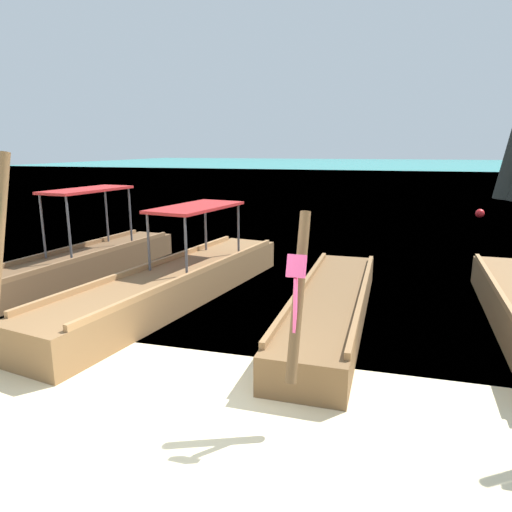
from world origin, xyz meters
name	(u,v)px	position (x,y,z in m)	size (l,w,h in m)	color
ground	(166,419)	(0.00, 0.00, 0.00)	(120.00, 120.00, 0.00)	beige
sea_water	(369,170)	(0.00, 61.79, 0.00)	(120.00, 120.00, 0.00)	teal
longtail_boat_orange_ribbon	(66,267)	(-4.59, 4.35, 0.35)	(1.99, 7.46, 2.66)	brown
longtail_boat_turquoise_ribbon	(174,283)	(-1.67, 3.78, 0.37)	(2.49, 7.28, 2.94)	brown
longtail_boat_pink_ribbon	(331,306)	(1.44, 3.50, 0.28)	(1.25, 6.20, 2.31)	brown
mooring_buoy_far	(480,213)	(6.26, 17.58, 0.19)	(0.38, 0.38, 0.38)	red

